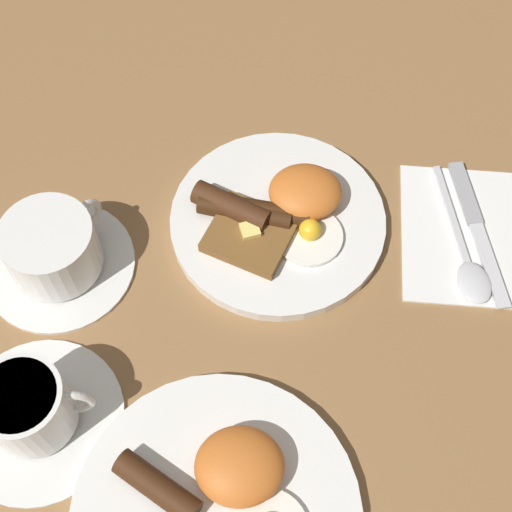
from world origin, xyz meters
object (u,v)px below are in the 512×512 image
at_px(teacup_near, 54,251).
at_px(knife, 475,223).
at_px(spoon, 469,268).
at_px(breakfast_plate_far, 220,507).
at_px(teacup_far, 32,411).
at_px(breakfast_plate_near, 277,217).

distance_m(teacup_near, knife, 0.47).
bearing_deg(knife, spoon, -23.08).
bearing_deg(breakfast_plate_far, spoon, -137.60).
bearing_deg(breakfast_plate_far, teacup_near, -55.64).
bearing_deg(teacup_near, spoon, 178.10).
relative_size(teacup_near, teacup_far, 0.98).
distance_m(teacup_far, knife, 0.52).
xyz_separation_m(breakfast_plate_near, breakfast_plate_far, (0.06, 0.31, -0.00)).
bearing_deg(teacup_far, teacup_near, -89.83).
xyz_separation_m(breakfast_plate_far, teacup_far, (0.18, -0.09, 0.02)).
bearing_deg(teacup_near, teacup_far, 90.17).
bearing_deg(knife, teacup_far, -71.87).
bearing_deg(spoon, teacup_near, -98.72).
bearing_deg(breakfast_plate_far, teacup_far, -26.12).
relative_size(breakfast_plate_near, spoon, 1.32).
xyz_separation_m(breakfast_plate_far, spoon, (-0.27, -0.25, -0.00)).
height_order(knife, spoon, spoon).
xyz_separation_m(breakfast_plate_far, knife, (-0.29, -0.31, -0.01)).
height_order(breakfast_plate_far, knife, breakfast_plate_far).
distance_m(teacup_near, spoon, 0.45).
height_order(breakfast_plate_far, teacup_near, teacup_near).
bearing_deg(breakfast_plate_far, breakfast_plate_near, -101.24).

